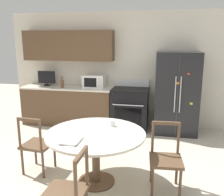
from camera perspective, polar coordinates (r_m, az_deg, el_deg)
ground_plane at (r=3.83m, az=-5.94°, el=-17.86°), size 14.00×14.00×0.00m
back_wall at (r=5.89m, az=-1.54°, el=8.01°), size 5.20×0.44×2.60m
kitchen_counter at (r=6.02m, az=-9.92°, el=-1.67°), size 2.14×0.64×0.90m
refrigerator at (r=5.47m, az=14.56°, el=1.10°), size 0.89×0.72×1.73m
oven_range at (r=5.63m, az=4.13°, el=-2.35°), size 0.80×0.68×1.08m
microwave at (r=5.74m, az=-4.06°, el=3.84°), size 0.49×0.37×0.29m
countertop_tv at (r=6.18m, az=-14.72°, el=4.52°), size 0.42×0.16×0.35m
counter_bottle at (r=5.84m, az=-11.32°, el=3.27°), size 0.07×0.07×0.25m
dining_table at (r=3.46m, az=-3.75°, el=-9.78°), size 1.36×1.36×0.74m
dining_chair_right at (r=3.45m, az=12.17°, el=-13.53°), size 0.45×0.45×0.90m
dining_chair_near at (r=2.77m, az=-10.16°, el=-20.64°), size 0.42×0.42×0.90m
dining_chair_left at (r=3.95m, az=-16.78°, el=-10.25°), size 0.45×0.45×0.90m
candle_glass at (r=3.64m, az=0.05°, el=-5.85°), size 0.08×0.08×0.09m
mail_stack at (r=3.16m, az=-9.23°, el=-9.55°), size 0.27×0.33×0.02m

